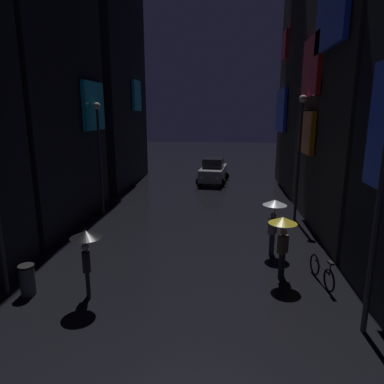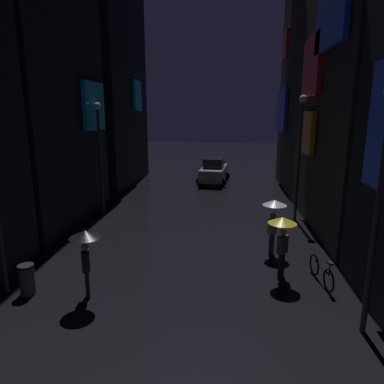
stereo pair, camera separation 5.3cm
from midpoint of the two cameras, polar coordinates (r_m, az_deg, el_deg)
name	(u,v)px [view 2 (the right image)]	position (r m, az deg, el deg)	size (l,w,h in m)	color
building_left_far	(103,39)	(27.30, -14.57, 23.44)	(4.25, 8.74, 20.76)	black
building_right_mid	(369,51)	(17.59, 27.53, 20.13)	(4.25, 8.95, 15.76)	#33302D
building_right_far	(321,52)	(25.71, 20.81, 21.00)	(4.25, 7.64, 18.40)	#2D2826
pedestrian_midstreet_left_black	(86,245)	(10.19, -17.17, -8.45)	(0.90, 0.90, 2.12)	black
pedestrian_foreground_left_clear	(274,212)	(13.23, 13.61, -3.25)	(0.90, 0.90, 2.12)	#2D2D38
pedestrian_near_crossing_yellow	(282,230)	(11.28, 14.96, -6.18)	(0.90, 0.90, 2.12)	black
bicycle_parked_at_storefront	(321,272)	(11.88, 20.88, -12.30)	(0.33, 1.81, 0.96)	black
car_distant	(214,171)	(26.40, 3.71, 3.52)	(2.52, 4.27, 1.92)	#99999E
streetlamp_right_near	(381,187)	(8.79, 29.07, 0.67)	(0.36, 0.36, 5.92)	#2D2D33
streetlamp_left_far	(100,147)	(18.26, -15.07, 7.31)	(0.36, 0.36, 5.81)	#2D2D33
streetlamp_right_far	(300,145)	(17.46, 17.63, 7.45)	(0.36, 0.36, 6.12)	#2D2D33
trash_bin	(27,279)	(11.58, -25.67, -12.99)	(0.46, 0.46, 0.93)	#3F3F47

